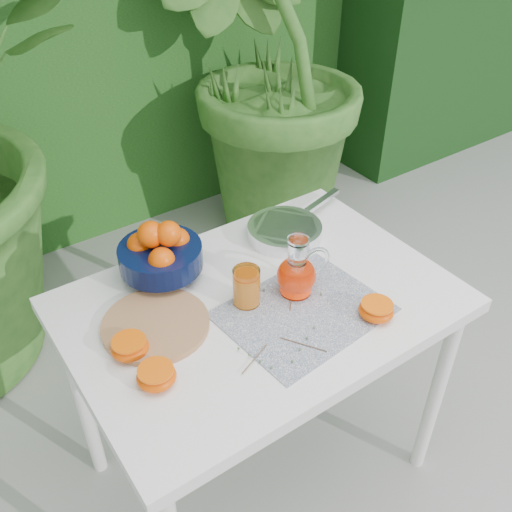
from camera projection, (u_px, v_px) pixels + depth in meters
ground at (279, 451)px, 1.99m from camera, size 60.00×60.00×0.00m
potted_plant_right at (258, 60)px, 2.59m from camera, size 2.52×2.52×1.79m
white_table at (260, 322)px, 1.55m from camera, size 1.00×0.70×0.75m
placemat at (304, 312)px, 1.46m from camera, size 0.43×0.35×0.00m
cutting_board at (156, 325)px, 1.41m from camera, size 0.33×0.33×0.02m
fruit_bowl at (160, 252)px, 1.53m from camera, size 0.29×0.29×0.18m
juice_pitcher at (297, 274)px, 1.48m from camera, size 0.16×0.12×0.17m
juice_tumbler at (247, 287)px, 1.45m from camera, size 0.08×0.08×0.10m
saute_pan at (285, 230)px, 1.72m from camera, size 0.41×0.28×0.04m
orange_halves at (226, 343)px, 1.34m from camera, size 0.66×0.33×0.04m
thyme_sprigs at (285, 328)px, 1.40m from camera, size 0.33×0.27×0.01m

